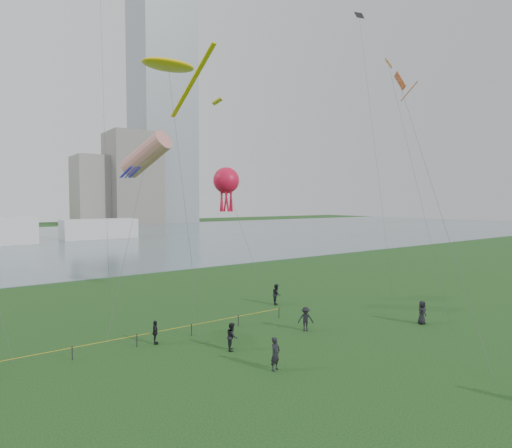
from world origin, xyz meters
TOP-DOWN VIEW (x-y plane):
  - ground_plane at (0.00, 0.00)m, footprint 400.00×400.00m
  - lake at (0.00, 100.00)m, footprint 400.00×120.00m
  - tower at (62.00, 168.00)m, footprint 24.00×24.00m
  - building_mid at (46.00, 162.00)m, footprint 20.00×20.00m
  - building_low at (32.00, 168.00)m, footprint 16.00×18.00m
  - pavilion_right at (14.00, 98.00)m, footprint 18.00×7.00m
  - fence at (-13.51, 13.16)m, footprint 24.07×0.07m
  - spectator_a at (-2.64, 8.97)m, footprint 1.02×1.08m
  - spectator_b at (3.94, 9.20)m, footprint 1.32×1.22m
  - spectator_c at (-6.20, 12.94)m, footprint 0.69×1.01m
  - spectator_d at (12.52, 5.24)m, footprint 0.94×0.66m
  - spectator_f at (-2.44, 4.75)m, footprint 0.79×0.63m
  - spectator_g at (7.25, 16.80)m, footprint 1.12×1.17m
  - kite_stingray at (-1.73, 20.08)m, footprint 4.63×9.92m
  - kite_windsock at (-3.78, 20.27)m, footprint 7.02×8.11m
  - kite_octopus at (3.78, 19.96)m, footprint 2.60×10.45m
  - kite_delta at (13.17, 7.67)m, footprint 8.10×12.30m

SIDE VIEW (x-z plane):
  - ground_plane at x=0.00m, z-range 0.00..0.00m
  - lake at x=0.00m, z-range -0.02..0.06m
  - fence at x=-13.51m, z-range 0.03..1.08m
  - spectator_c at x=-6.20m, z-range 0.00..1.59m
  - spectator_a at x=-2.64m, z-range 0.00..1.77m
  - spectator_b at x=3.94m, z-range 0.00..1.79m
  - spectator_d at x=12.52m, z-range 0.00..1.82m
  - spectator_f at x=-2.44m, z-range 0.00..1.89m
  - spectator_g at x=7.25m, z-range 0.00..1.90m
  - pavilion_right at x=14.00m, z-range 0.00..5.00m
  - kite_octopus at x=3.78m, z-range 5.08..17.80m
  - kite_windsock at x=-3.78m, z-range 5.75..21.08m
  - building_low at x=32.00m, z-range 0.00..28.00m
  - kite_delta at x=13.17m, z-range 8.31..28.47m
  - building_mid at x=46.00m, z-range 0.00..38.00m
  - kite_stingray at x=-1.73m, z-range 10.23..31.63m
  - tower at x=62.00m, z-range 0.00..120.00m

